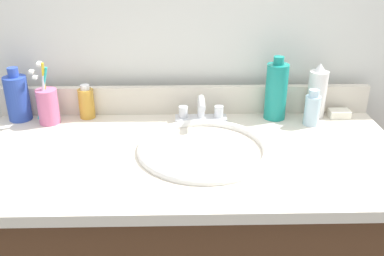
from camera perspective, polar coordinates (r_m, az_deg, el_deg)
The scene contains 12 objects.
countertop at distance 1.17m, azimuth -0.68°, elevation -3.74°, with size 1.17×0.56×0.03m, color beige.
backsplash at distance 1.39m, azimuth -0.83°, elevation 3.72°, with size 1.17×0.02×0.09m, color beige.
back_wall at distance 1.57m, azimuth -0.79°, elevation -4.73°, with size 2.27×0.04×1.30m, color silver.
sink_basin at distance 1.19m, azimuth 1.57°, elevation -4.24°, with size 0.36×0.36×0.11m.
faucet at distance 1.34m, azimuth 1.20°, elevation 1.98°, with size 0.16×0.10×0.08m.
bottle_mouthwash_teal at distance 1.37m, azimuth 10.98°, elevation 4.80°, with size 0.07×0.07×0.20m.
bottle_lotion_white at distance 1.41m, azimuth 16.06°, elevation 4.49°, with size 0.06×0.06×0.17m.
bottle_gel_clear at distance 1.36m, azimuth 15.46°, elevation 2.41°, with size 0.05×0.05×0.11m.
bottle_shampoo_blue at distance 1.44m, azimuth -21.91°, elevation 3.75°, with size 0.07×0.07×0.17m.
bottle_oil_amber at distance 1.40m, azimuth -13.67°, elevation 3.24°, with size 0.05×0.05×0.11m.
cup_pink at distance 1.39m, azimuth -18.41°, elevation 2.86°, with size 0.07×0.07×0.19m.
soap_bar at distance 1.45m, azimuth 18.73°, elevation 1.80°, with size 0.06×0.04×0.02m, color white.
Camera 1 is at (-0.01, -1.03, 1.42)m, focal length 40.69 mm.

